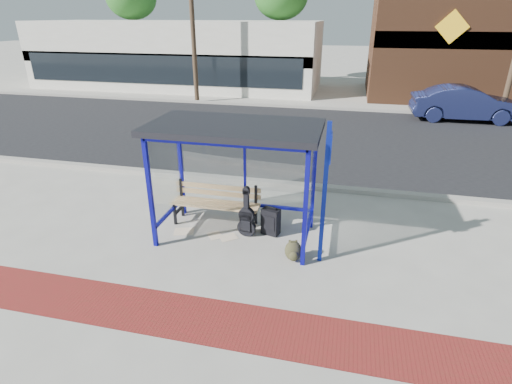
% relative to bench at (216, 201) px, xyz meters
% --- Properties ---
extents(ground, '(120.00, 120.00, 0.00)m').
position_rel_bench_xyz_m(ground, '(0.60, -0.47, -0.53)').
color(ground, '#B2ADA0').
rests_on(ground, ground).
extents(brick_paver_strip, '(60.00, 1.00, 0.01)m').
position_rel_bench_xyz_m(brick_paver_strip, '(0.60, -3.07, -0.52)').
color(brick_paver_strip, maroon).
rests_on(brick_paver_strip, ground).
extents(curb_near, '(60.00, 0.25, 0.12)m').
position_rel_bench_xyz_m(curb_near, '(0.60, 2.43, -0.47)').
color(curb_near, gray).
rests_on(curb_near, ground).
extents(street_asphalt, '(60.00, 10.00, 0.00)m').
position_rel_bench_xyz_m(street_asphalt, '(0.60, 7.53, -0.53)').
color(street_asphalt, black).
rests_on(street_asphalt, ground).
extents(curb_far, '(60.00, 0.25, 0.12)m').
position_rel_bench_xyz_m(curb_far, '(0.60, 12.63, -0.47)').
color(curb_far, gray).
rests_on(curb_far, ground).
extents(far_sidewalk, '(60.00, 4.00, 0.01)m').
position_rel_bench_xyz_m(far_sidewalk, '(0.60, 14.53, -0.52)').
color(far_sidewalk, '#B2ADA0').
rests_on(far_sidewalk, ground).
extents(bus_shelter, '(3.30, 1.80, 2.42)m').
position_rel_bench_xyz_m(bus_shelter, '(0.60, -0.40, 1.54)').
color(bus_shelter, '#0D0D95').
rests_on(bus_shelter, ground).
extents(storefront_white, '(18.00, 6.04, 4.00)m').
position_rel_bench_xyz_m(storefront_white, '(-8.40, 17.52, 1.47)').
color(storefront_white, silver).
rests_on(storefront_white, ground).
extents(storefront_brown, '(10.00, 7.08, 6.40)m').
position_rel_bench_xyz_m(storefront_brown, '(8.60, 18.03, 2.67)').
color(storefront_brown, '#59331E').
rests_on(storefront_brown, ground).
extents(utility_pole_west, '(1.60, 0.24, 8.00)m').
position_rel_bench_xyz_m(utility_pole_west, '(-5.40, 12.93, 3.58)').
color(utility_pole_west, '#4C3826').
rests_on(utility_pole_west, ground).
extents(bench, '(1.97, 0.49, 0.93)m').
position_rel_bench_xyz_m(bench, '(0.00, 0.00, 0.00)').
color(bench, black).
rests_on(bench, ground).
extents(guitar_bag, '(0.40, 0.15, 1.06)m').
position_rel_bench_xyz_m(guitar_bag, '(0.81, -0.41, -0.14)').
color(guitar_bag, black).
rests_on(guitar_bag, ground).
extents(suitcase, '(0.42, 0.32, 0.64)m').
position_rel_bench_xyz_m(suitcase, '(1.29, -0.23, -0.23)').
color(suitcase, black).
rests_on(suitcase, ground).
extents(backpack, '(0.38, 0.35, 0.39)m').
position_rel_bench_xyz_m(backpack, '(1.90, -1.11, -0.34)').
color(backpack, '#32311C').
rests_on(backpack, ground).
extents(sign_post, '(0.11, 0.34, 2.71)m').
position_rel_bench_xyz_m(sign_post, '(2.41, -0.99, 1.00)').
color(sign_post, navy).
rests_on(sign_post, ground).
extents(newspaper_a, '(0.50, 0.44, 0.01)m').
position_rel_bench_xyz_m(newspaper_a, '(-0.56, -0.56, -0.52)').
color(newspaper_a, white).
rests_on(newspaper_a, ground).
extents(newspaper_b, '(0.43, 0.44, 0.01)m').
position_rel_bench_xyz_m(newspaper_b, '(0.15, -0.57, -0.52)').
color(newspaper_b, white).
rests_on(newspaper_b, ground).
extents(newspaper_c, '(0.45, 0.44, 0.01)m').
position_rel_bench_xyz_m(newspaper_c, '(0.45, -0.59, -0.52)').
color(newspaper_c, white).
rests_on(newspaper_c, ground).
extents(parked_car, '(4.57, 1.66, 1.50)m').
position_rel_bench_xyz_m(parked_car, '(7.67, 11.66, 0.22)').
color(parked_car, '#1A2049').
rests_on(parked_car, ground).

